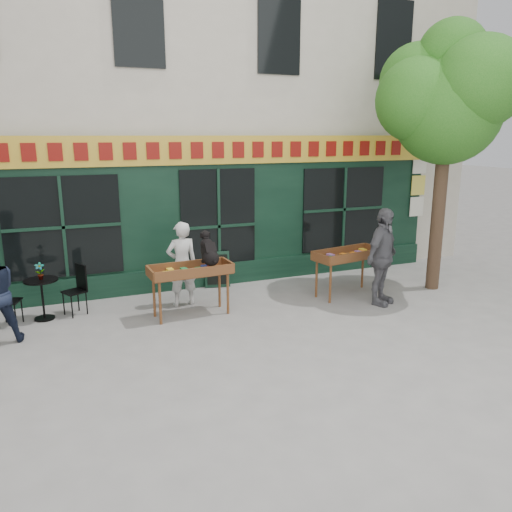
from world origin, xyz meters
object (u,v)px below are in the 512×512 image
(dog, at_px, (209,248))
(bistro_table, at_px, (42,291))
(book_cart_right, at_px, (348,257))
(book_cart_center, at_px, (191,273))
(woman, at_px, (182,264))
(man_right, at_px, (382,257))

(dog, distance_m, bistro_table, 3.14)
(book_cart_right, distance_m, bistro_table, 6.02)
(book_cart_center, xyz_separation_m, book_cart_right, (3.37, -0.05, 0.00))
(woman, xyz_separation_m, book_cart_right, (3.37, -0.70, -0.02))
(book_cart_center, bearing_deg, man_right, -15.26)
(book_cart_center, distance_m, woman, 0.65)
(book_cart_center, relative_size, woman, 0.91)
(dog, bearing_deg, man_right, -15.69)
(woman, height_order, bistro_table, woman)
(book_cart_center, relative_size, man_right, 0.79)
(book_cart_right, height_order, bistro_table, book_cart_right)
(book_cart_right, bearing_deg, dog, 170.23)
(book_cart_center, height_order, woman, woman)
(woman, bearing_deg, bistro_table, -6.68)
(man_right, distance_m, bistro_table, 6.47)
(woman, bearing_deg, man_right, 155.48)
(woman, height_order, book_cart_right, woman)
(woman, distance_m, book_cart_right, 3.45)
(book_cart_center, height_order, bistro_table, book_cart_center)
(dog, height_order, man_right, man_right)
(woman, distance_m, bistro_table, 2.60)
(dog, bearing_deg, woman, 113.58)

